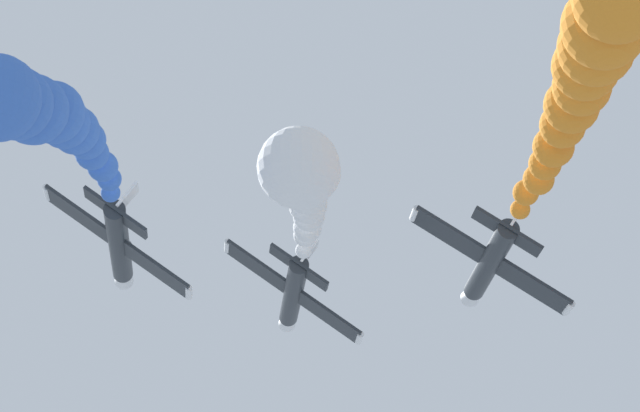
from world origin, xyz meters
name	(u,v)px	position (x,y,z in m)	size (l,w,h in m)	color
airplane_lead	(293,293)	(-0.30, 14.11, 109.10)	(8.03, 10.35, 5.79)	#23282D
smoke_trail_lead	(304,180)	(-1.42, -8.75, 105.86)	(3.90, 23.11, 7.26)	white
airplane_left_inner	(119,244)	(-9.82, 7.33, 109.11)	(8.04, 10.35, 5.78)	#23282D
smoke_trail_left_inner	(40,116)	(-11.60, -12.99, 106.19)	(4.69, 19.75, 6.38)	blue
airplane_right_inner	(490,262)	(9.31, 5.79, 108.14)	(8.25, 10.35, 5.45)	#23282D
smoke_trail_right_inner	(589,64)	(8.40, -16.55, 107.39)	(3.62, 22.40, 3.51)	orange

